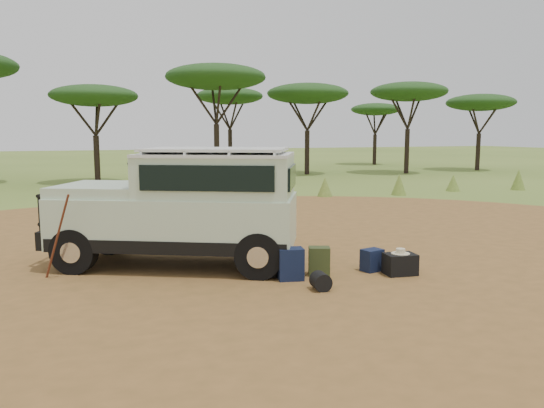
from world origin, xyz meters
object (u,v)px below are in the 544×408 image
object	(u,v)px
walking_staff	(57,237)
backpack_black	(274,261)
backpack_navy	(291,264)
backpack_olive	(319,261)
duffel_navy	(372,260)
hard_case	(400,264)
safari_vehicle	(184,210)

from	to	relation	value
walking_staff	backpack_black	bearing A→B (deg)	-64.88
backpack_navy	backpack_olive	distance (m)	0.59
walking_staff	backpack_olive	size ratio (longest dim) A/B	3.11
walking_staff	duffel_navy	world-z (taller)	walking_staff
hard_case	backpack_olive	bearing A→B (deg)	167.85
backpack_black	backpack_olive	xyz separation A→B (m)	(0.76, -0.23, -0.02)
safari_vehicle	hard_case	xyz separation A→B (m)	(3.39, -2.00, -0.88)
backpack_olive	duffel_navy	bearing A→B (deg)	17.40
backpack_black	backpack_olive	bearing A→B (deg)	-5.07
backpack_olive	backpack_navy	bearing A→B (deg)	-148.75
safari_vehicle	backpack_olive	bearing A→B (deg)	-9.78
backpack_olive	backpack_black	bearing A→B (deg)	-175.02
walking_staff	backpack_navy	distance (m)	3.97
walking_staff	backpack_olive	bearing A→B (deg)	-64.80
safari_vehicle	backpack_navy	distance (m)	2.32
backpack_black	hard_case	xyz separation A→B (m)	(2.10, -0.70, -0.08)
safari_vehicle	backpack_olive	distance (m)	2.68
walking_staff	backpack_olive	world-z (taller)	walking_staff
walking_staff	backpack_black	distance (m)	3.70
hard_case	backpack_navy	bearing A→B (deg)	176.05
backpack_black	backpack_olive	world-z (taller)	backpack_black
backpack_olive	hard_case	size ratio (longest dim) A/B	0.95
safari_vehicle	duffel_navy	size ratio (longest dim) A/B	11.89
safari_vehicle	duffel_navy	world-z (taller)	safari_vehicle
backpack_navy	backpack_olive	size ratio (longest dim) A/B	1.09
backpack_black	backpack_navy	world-z (taller)	backpack_navy
safari_vehicle	backpack_black	world-z (taller)	safari_vehicle
duffel_navy	hard_case	distance (m)	0.51
walking_staff	backpack_black	world-z (taller)	walking_staff
walking_staff	backpack_black	size ratio (longest dim) A/B	2.91
safari_vehicle	backpack_olive	size ratio (longest dim) A/B	9.50
backpack_navy	hard_case	distance (m)	1.97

